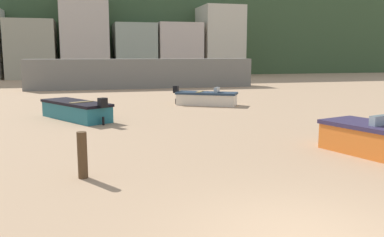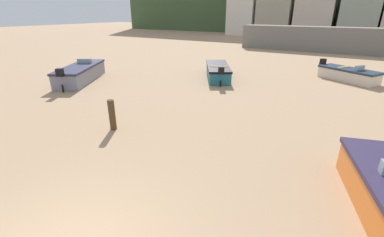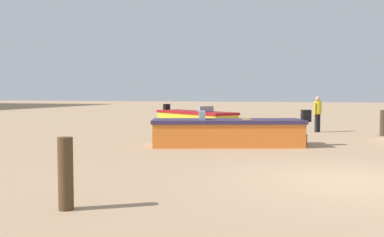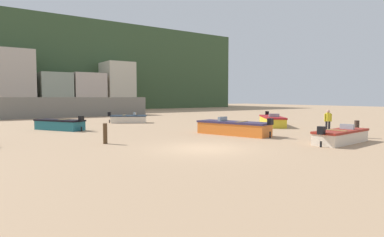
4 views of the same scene
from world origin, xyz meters
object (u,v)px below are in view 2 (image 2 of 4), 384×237
boat_cream_4 (348,74)px  boat_grey_5 (81,73)px  mooring_post_near_water (112,115)px  boat_teal_2 (218,71)px

boat_cream_4 → boat_grey_5: size_ratio=0.75×
boat_cream_4 → mooring_post_near_water: (-6.84, -12.57, 0.16)m
boat_teal_2 → boat_grey_5: 8.41m
boat_teal_2 → boat_cream_4: 7.92m
boat_teal_2 → boat_grey_5: bearing=-173.8°
mooring_post_near_water → boat_teal_2: bearing=91.7°
boat_grey_5 → mooring_post_near_water: size_ratio=4.33×
boat_grey_5 → mooring_post_near_water: boat_grey_5 is taller
boat_teal_2 → boat_grey_5: (-6.75, -5.02, 0.06)m
boat_teal_2 → mooring_post_near_water: size_ratio=3.80×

